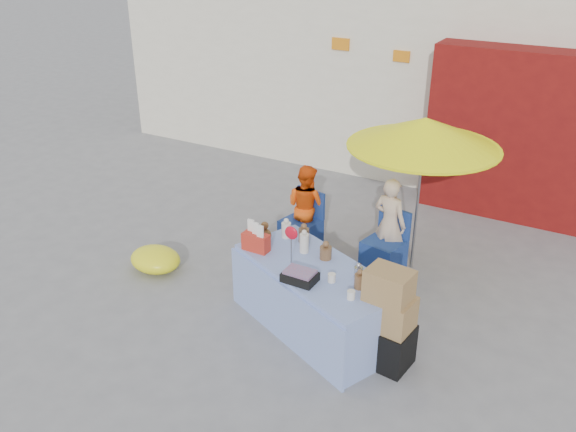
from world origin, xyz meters
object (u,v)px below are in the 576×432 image
Objects in this scene: chair_right at (384,254)px; chair_left at (301,232)px; box_stack at (388,322)px; vendor_orange at (306,206)px; market_table at (315,297)px; vendor_beige at (390,224)px; umbrella at (424,133)px.

chair_left is at bearing -168.18° from chair_right.
chair_right is 1.93m from box_stack.
vendor_orange is (-0.00, 0.13, 0.36)m from chair_left.
chair_right is 0.69× the size of vendor_orange.
market_table reaches higher than chair_right.
chair_left is 0.66× the size of vendor_beige.
chair_left is 0.75× the size of box_stack.
umbrella is at bearing 55.62° from chair_right.
market_table is at bearing 167.99° from box_stack.
chair_right is at bearing -174.30° from vendor_orange.
box_stack is at bearing 12.01° from market_table.
umbrella reaches higher than vendor_orange.
box_stack is (0.72, -1.77, 0.27)m from chair_right.
market_table is 2.01m from vendor_orange.
umbrella is at bearing 22.25° from chair_left.
chair_right is at bearing -136.20° from umbrella.
chair_left is at bearing -169.58° from umbrella.
vendor_beige is (1.25, 0.13, 0.39)m from chair_left.
umbrella reaches higher than chair_left.
vendor_beige is 1.29m from umbrella.
chair_right is at bearing 11.82° from chair_left.
market_table reaches higher than box_stack.
market_table is 1.59m from chair_right.
vendor_beige reaches higher than chair_left.
vendor_orange reaches higher than chair_right.
umbrella is (0.51, 1.85, 1.49)m from market_table.
chair_right is 1.69m from umbrella.
vendor_orange is at bearing -174.47° from umbrella.
market_table is 2.00× the size of box_stack.
vendor_orange is 2.02m from umbrella.
vendor_beige reaches higher than box_stack.
market_table is 2.66× the size of chair_right.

